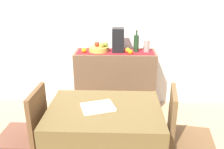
# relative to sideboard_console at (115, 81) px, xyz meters

# --- Properties ---
(ground_plane) EXTENTS (6.40, 6.40, 0.02)m
(ground_plane) POSITION_rel_sideboard_console_xyz_m (-0.04, -0.92, -0.45)
(ground_plane) COLOR tan
(ground_plane) RESTS_ON ground
(room_wall_rear) EXTENTS (6.40, 0.06, 2.70)m
(room_wall_rear) POSITION_rel_sideboard_console_xyz_m (-0.04, 0.26, 0.91)
(room_wall_rear) COLOR white
(room_wall_rear) RESTS_ON ground
(sideboard_console) EXTENTS (1.13, 0.42, 0.89)m
(sideboard_console) POSITION_rel_sideboard_console_xyz_m (0.00, 0.00, 0.00)
(sideboard_console) COLOR brown
(sideboard_console) RESTS_ON ground
(table_runner) EXTENTS (1.06, 0.32, 0.01)m
(table_runner) POSITION_rel_sideboard_console_xyz_m (-0.00, 0.00, 0.45)
(table_runner) COLOR maroon
(table_runner) RESTS_ON sideboard_console
(fruit_bowl) EXTENTS (0.28, 0.28, 0.07)m
(fruit_bowl) POSITION_rel_sideboard_console_xyz_m (-0.23, 0.00, 0.48)
(fruit_bowl) COLOR gold
(fruit_bowl) RESTS_ON table_runner
(apple_rear) EXTENTS (0.07, 0.07, 0.07)m
(apple_rear) POSITION_rel_sideboard_console_xyz_m (-0.14, 0.01, 0.55)
(apple_rear) COLOR #8FAD37
(apple_rear) RESTS_ON fruit_bowl
(apple_upper) EXTENTS (0.07, 0.07, 0.07)m
(apple_upper) POSITION_rel_sideboard_console_xyz_m (-0.26, 0.00, 0.55)
(apple_upper) COLOR red
(apple_upper) RESTS_ON fruit_bowl
(apple_left) EXTENTS (0.07, 0.07, 0.07)m
(apple_left) POSITION_rel_sideboard_console_xyz_m (-0.19, -0.04, 0.55)
(apple_left) COLOR #989E42
(apple_left) RESTS_ON fruit_bowl
(wine_bottle) EXTENTS (0.07, 0.07, 0.30)m
(wine_bottle) POSITION_rel_sideboard_console_xyz_m (0.29, -0.00, 0.56)
(wine_bottle) COLOR #1F3B21
(wine_bottle) RESTS_ON sideboard_console
(coffee_maker) EXTENTS (0.16, 0.18, 0.33)m
(coffee_maker) POSITION_rel_sideboard_console_xyz_m (0.04, 0.00, 0.61)
(coffee_maker) COLOR black
(coffee_maker) RESTS_ON sideboard_console
(ceramic_vase) EXTENTS (0.08, 0.08, 0.17)m
(ceramic_vase) POSITION_rel_sideboard_console_xyz_m (0.43, 0.00, 0.53)
(ceramic_vase) COLOR #A49086
(ceramic_vase) RESTS_ON sideboard_console
(orange_loose_end) EXTENTS (0.07, 0.07, 0.07)m
(orange_loose_end) POSITION_rel_sideboard_console_xyz_m (-0.43, -0.07, 0.48)
(orange_loose_end) COLOR orange
(orange_loose_end) RESTS_ON sideboard_console
(orange_loose_near_bowl) EXTENTS (0.07, 0.07, 0.07)m
(orange_loose_near_bowl) POSITION_rel_sideboard_console_xyz_m (0.20, -0.12, 0.48)
(orange_loose_near_bowl) COLOR orange
(orange_loose_near_bowl) RESTS_ON sideboard_console
(orange_loose_far) EXTENTS (0.07, 0.07, 0.07)m
(orange_loose_far) POSITION_rel_sideboard_console_xyz_m (0.17, -0.05, 0.48)
(orange_loose_far) COLOR orange
(orange_loose_far) RESTS_ON sideboard_console
(dining_table) EXTENTS (1.00, 0.74, 0.74)m
(dining_table) POSITION_rel_sideboard_console_xyz_m (-0.07, -1.35, -0.07)
(dining_table) COLOR brown
(dining_table) RESTS_ON ground
(open_book) EXTENTS (0.33, 0.29, 0.02)m
(open_book) POSITION_rel_sideboard_console_xyz_m (-0.12, -1.35, 0.31)
(open_book) COLOR white
(open_book) RESTS_ON dining_table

